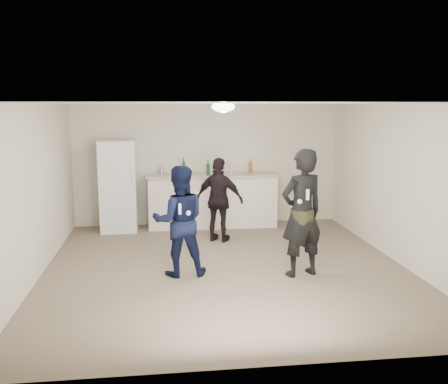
{
  "coord_description": "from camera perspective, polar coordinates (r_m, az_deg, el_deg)",
  "views": [
    {
      "loc": [
        -0.95,
        -7.33,
        2.47
      ],
      "look_at": [
        0.0,
        0.2,
        1.15
      ],
      "focal_mm": 40.0,
      "sensor_mm": 36.0,
      "label": 1
    }
  ],
  "objects": [
    {
      "name": "camo_shorts",
      "position": [
        7.32,
        8.88,
        -3.04
      ],
      "size": [
        0.34,
        0.34,
        0.28
      ],
      "primitive_type": "cylinder",
      "color": "#30391A",
      "rests_on": "woman"
    },
    {
      "name": "floor",
      "position": [
        7.79,
        0.19,
        -8.61
      ],
      "size": [
        6.0,
        6.0,
        0.0
      ],
      "primitive_type": "plane",
      "color": "#6B5B4C",
      "rests_on": "ground"
    },
    {
      "name": "wall_right",
      "position": [
        8.3,
        19.37,
        0.85
      ],
      "size": [
        0.0,
        6.0,
        6.0
      ],
      "primitive_type": "plane",
      "rotation": [
        1.57,
        0.0,
        -1.57
      ],
      "color": "beige",
      "rests_on": "floor"
    },
    {
      "name": "counter",
      "position": [
        10.24,
        -1.32,
        -1.09
      ],
      "size": [
        2.6,
        0.56,
        1.05
      ],
      "primitive_type": "cube",
      "color": "silver",
      "rests_on": "floor"
    },
    {
      "name": "ceiling_dome",
      "position": [
        7.69,
        -0.1,
        9.72
      ],
      "size": [
        0.36,
        0.36,
        0.16
      ],
      "primitive_type": "ellipsoid",
      "color": "white",
      "rests_on": "ceiling"
    },
    {
      "name": "shaker",
      "position": [
        10.19,
        -7.13,
        2.48
      ],
      "size": [
        0.08,
        0.08,
        0.17
      ],
      "primitive_type": "cylinder",
      "color": "#A9AAAE",
      "rests_on": "counter_top"
    },
    {
      "name": "wall_back",
      "position": [
        10.44,
        -1.94,
        3.15
      ],
      "size": [
        6.0,
        0.0,
        6.0
      ],
      "primitive_type": "plane",
      "rotation": [
        1.57,
        0.0,
        0.0
      ],
      "color": "beige",
      "rests_on": "floor"
    },
    {
      "name": "bottle_cluster",
      "position": [
        10.11,
        -0.65,
        2.65
      ],
      "size": [
        1.44,
        0.29,
        0.27
      ],
      "color": "#154A28",
      "rests_on": "counter_top"
    },
    {
      "name": "woman",
      "position": [
        7.3,
        8.89,
        -2.39
      ],
      "size": [
        0.79,
        0.65,
        1.87
      ],
      "primitive_type": "imported",
      "rotation": [
        0.0,
        0.0,
        3.47
      ],
      "color": "black",
      "rests_on": "floor"
    },
    {
      "name": "spectator",
      "position": [
        9.08,
        -0.53,
        -0.92
      ],
      "size": [
        0.98,
        0.76,
        1.54
      ],
      "primitive_type": "imported",
      "rotation": [
        0.0,
        0.0,
        2.65
      ],
      "color": "black",
      "rests_on": "floor"
    },
    {
      "name": "fridge_handle",
      "position": [
        9.65,
        -10.57,
        2.73
      ],
      "size": [
        0.02,
        0.02,
        0.6
      ],
      "primitive_type": "cylinder",
      "color": "silver",
      "rests_on": "fridge"
    },
    {
      "name": "nunchuk_woman",
      "position": [
        7.02,
        8.65,
        -1.08
      ],
      "size": [
        0.07,
        0.07,
        0.07
      ],
      "primitive_type": "sphere",
      "color": "silver",
      "rests_on": "woman"
    },
    {
      "name": "man",
      "position": [
        7.29,
        -5.13,
        -3.31
      ],
      "size": [
        0.81,
        0.64,
        1.62
      ],
      "primitive_type": "imported",
      "rotation": [
        0.0,
        0.0,
        3.18
      ],
      "color": "#101743",
      "rests_on": "floor"
    },
    {
      "name": "fridge",
      "position": [
        10.09,
        -11.97,
        0.7
      ],
      "size": [
        0.7,
        0.7,
        1.8
      ],
      "primitive_type": "cube",
      "color": "white",
      "rests_on": "floor"
    },
    {
      "name": "wall_front",
      "position": [
        4.6,
        5.05,
        -5.55
      ],
      "size": [
        6.0,
        0.0,
        6.0
      ],
      "primitive_type": "plane",
      "rotation": [
        -1.57,
        0.0,
        0.0
      ],
      "color": "beige",
      "rests_on": "floor"
    },
    {
      "name": "wall_left",
      "position": [
        7.64,
        -20.71,
        0.04
      ],
      "size": [
        0.0,
        6.0,
        6.0
      ],
      "primitive_type": "plane",
      "rotation": [
        1.57,
        0.0,
        1.57
      ],
      "color": "beige",
      "rests_on": "floor"
    },
    {
      "name": "remote_man",
      "position": [
        6.97,
        -5.07,
        -1.93
      ],
      "size": [
        0.04,
        0.04,
        0.15
      ],
      "primitive_type": "cube",
      "color": "white",
      "rests_on": "man"
    },
    {
      "name": "counter_top",
      "position": [
        10.15,
        -1.34,
        1.93
      ],
      "size": [
        2.68,
        0.64,
        0.04
      ],
      "primitive_type": "cube",
      "color": "#BDB492",
      "rests_on": "counter"
    },
    {
      "name": "nunchuk_man",
      "position": [
        7.02,
        -4.09,
        -2.42
      ],
      "size": [
        0.07,
        0.07,
        0.07
      ],
      "primitive_type": "sphere",
      "color": "white",
      "rests_on": "man"
    },
    {
      "name": "remote_woman",
      "position": [
        7.01,
        9.53,
        -0.3
      ],
      "size": [
        0.04,
        0.04,
        0.15
      ],
      "primitive_type": "cube",
      "color": "silver",
      "rests_on": "woman"
    },
    {
      "name": "ceiling",
      "position": [
        7.39,
        0.2,
        10.1
      ],
      "size": [
        6.0,
        6.0,
        0.0
      ],
      "primitive_type": "plane",
      "rotation": [
        3.14,
        0.0,
        0.0
      ],
      "color": "silver",
      "rests_on": "wall_back"
    }
  ]
}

